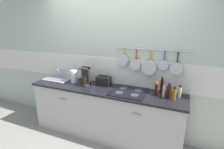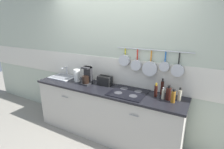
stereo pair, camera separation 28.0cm
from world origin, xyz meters
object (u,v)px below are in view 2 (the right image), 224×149
at_px(bottle_hot_sauce, 156,91).
at_px(bottle_sesame_oil, 180,95).
at_px(toaster, 105,81).
at_px(bottle_cooking_wine, 163,94).
at_px(paper_towel_roll, 77,75).
at_px(coffee_maker, 87,77).
at_px(bottle_dish_soap, 168,94).
at_px(bottle_vinegar, 162,87).
at_px(bottle_olive_oil, 173,97).

bearing_deg(bottle_hot_sauce, bottle_sesame_oil, 4.20).
height_order(toaster, bottle_cooking_wine, bottle_cooking_wine).
xyz_separation_m(paper_towel_roll, bottle_hot_sauce, (1.48, 0.02, -0.02)).
relative_size(paper_towel_roll, toaster, 0.88).
height_order(paper_towel_roll, coffee_maker, coffee_maker).
distance_m(paper_towel_roll, bottle_hot_sauce, 1.48).
bearing_deg(bottle_cooking_wine, bottle_dish_soap, 3.32).
bearing_deg(paper_towel_roll, coffee_maker, -4.30).
distance_m(bottle_hot_sauce, bottle_vinegar, 0.14).
height_order(bottle_hot_sauce, bottle_sesame_oil, bottle_hot_sauce).
xyz_separation_m(paper_towel_roll, bottle_vinegar, (1.54, 0.15, -0.00)).
xyz_separation_m(coffee_maker, bottle_sesame_oil, (1.57, 0.07, -0.04)).
height_order(paper_towel_roll, bottle_hot_sauce, paper_towel_roll).
bearing_deg(bottle_dish_soap, toaster, 175.77).
height_order(toaster, bottle_vinegar, bottle_vinegar).
distance_m(bottle_hot_sauce, bottle_cooking_wine, 0.12).
xyz_separation_m(paper_towel_roll, coffee_maker, (0.25, -0.02, 0.02)).
height_order(bottle_cooking_wine, bottle_olive_oil, bottle_olive_oil).
relative_size(paper_towel_roll, bottle_hot_sauce, 1.08).
bearing_deg(bottle_vinegar, bottle_dish_soap, -50.50).
bearing_deg(toaster, paper_towel_roll, -171.94).
bearing_deg(bottle_vinegar, coffee_maker, -172.43).
relative_size(paper_towel_roll, bottle_dish_soap, 1.05).
height_order(paper_towel_roll, bottle_cooking_wine, paper_towel_roll).
bearing_deg(bottle_dish_soap, bottle_sesame_oil, 19.39).
relative_size(toaster, bottle_sesame_oil, 1.35).
relative_size(toaster, bottle_olive_oil, 1.33).
bearing_deg(bottle_hot_sauce, bottle_cooking_wine, -14.53).
distance_m(bottle_vinegar, bottle_cooking_wine, 0.17).
bearing_deg(bottle_hot_sauce, toaster, 176.55).
relative_size(paper_towel_roll, bottle_sesame_oil, 1.18).
distance_m(coffee_maker, toaster, 0.33).
relative_size(bottle_olive_oil, bottle_sesame_oil, 1.01).
bearing_deg(bottle_sesame_oil, paper_towel_roll, -178.46).
xyz_separation_m(bottle_vinegar, bottle_dish_soap, (0.13, -0.16, -0.02)).
xyz_separation_m(bottle_hot_sauce, bottle_cooking_wine, (0.12, -0.03, -0.02)).
xyz_separation_m(coffee_maker, bottle_vinegar, (1.30, 0.17, -0.02)).
height_order(coffee_maker, toaster, coffee_maker).
distance_m(bottle_cooking_wine, bottle_olive_oil, 0.16).
bearing_deg(coffee_maker, bottle_dish_soap, 0.65).
bearing_deg(coffee_maker, bottle_olive_oil, -1.49).
height_order(paper_towel_roll, bottle_olive_oil, paper_towel_roll).
height_order(toaster, bottle_sesame_oil, bottle_sesame_oil).
height_order(bottle_vinegar, bottle_dish_soap, bottle_vinegar).
distance_m(coffee_maker, bottle_cooking_wine, 1.36).
height_order(toaster, bottle_hot_sauce, bottle_hot_sauce).
bearing_deg(bottle_olive_oil, bottle_dish_soap, 144.47).
relative_size(bottle_dish_soap, bottle_sesame_oil, 1.12).
height_order(coffee_maker, bottle_sesame_oil, coffee_maker).
bearing_deg(bottle_hot_sauce, bottle_dish_soap, -8.03).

